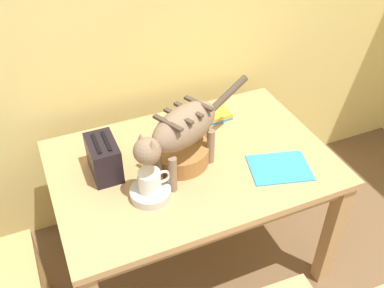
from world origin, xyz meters
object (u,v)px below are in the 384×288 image
Objects in this scene: magazine at (280,168)px; coffee_mug at (150,181)px; saucer_bowl at (151,193)px; dining_table at (192,175)px; toaster at (104,158)px; book_stack at (213,115)px; wicker_basket at (179,153)px; cat at (181,130)px.

coffee_mug is at bearing -170.92° from magazine.
coffee_mug reaches higher than saucer_bowl.
dining_table is 0.33m from coffee_mug.
toaster is (-0.14, 0.22, 0.07)m from saucer_bowl.
coffee_mug is 0.79× the size of book_stack.
coffee_mug is 0.65m from book_stack.
coffee_mug is at bearing 0.00° from saucer_bowl.
book_stack reaches higher than dining_table.
wicker_basket is (0.19, 0.17, -0.04)m from coffee_mug.
saucer_bowl is at bearing -170.89° from magazine.
cat is (-0.07, -0.06, 0.33)m from dining_table.
coffee_mug is 0.50× the size of wicker_basket.
book_stack reaches higher than magazine.
magazine is (0.35, -0.20, 0.09)m from dining_table.
dining_table is 4.57× the size of wicker_basket.
wicker_basket is 0.34m from toaster.
saucer_bowl is at bearing 180.00° from coffee_mug.
dining_table is 0.15m from wicker_basket.
cat is at bearing -141.70° from dining_table.
saucer_bowl is at bearing -139.20° from book_stack.
book_stack is 0.66m from toaster.
cat is 0.25m from coffee_mug.
wicker_basket reaches higher than saucer_bowl.
cat is at bearing -101.70° from wicker_basket.
saucer_bowl is 0.62× the size of wicker_basket.
magazine is (0.42, -0.15, -0.24)m from cat.
cat reaches higher than saucer_bowl.
toaster is (-0.33, 0.05, 0.04)m from wicker_basket.
toaster is (-0.73, 0.28, 0.08)m from magazine.
dining_table is at bearing -77.07° from cat.
coffee_mug is (-0.25, -0.14, 0.17)m from dining_table.
magazine is (0.59, -0.06, -0.02)m from saucer_bowl.
dining_table is 7.22× the size of book_stack.
book_stack is at bearing 40.99° from coffee_mug.
dining_table is at bearing 164.58° from magazine.
magazine is at bearing -21.08° from toaster.
cat is 2.37× the size of magazine.
cat is 0.21m from wicker_basket.
dining_table is 7.37× the size of saucer_bowl.
coffee_mug is at bearing -139.01° from book_stack.
magazine is 0.46m from wicker_basket.
dining_table is 0.38m from book_stack.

